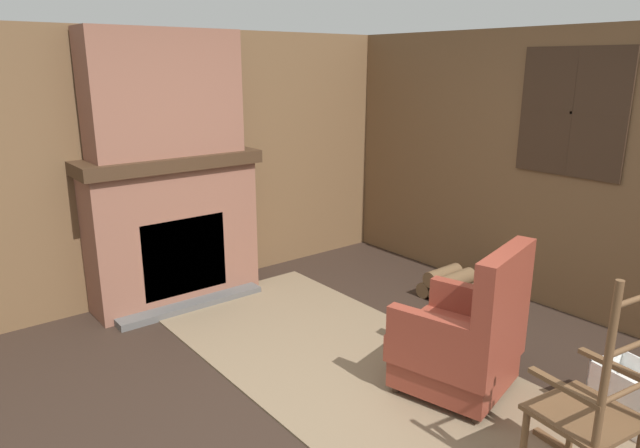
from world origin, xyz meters
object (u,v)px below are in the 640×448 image
at_px(armchair, 464,341).
at_px(decorative_plate_on_mantel, 171,137).
at_px(oil_lamp_vase, 97,148).
at_px(storage_case, 220,140).
at_px(rocking_chair, 592,422).
at_px(firewood_stack, 449,285).
at_px(laundry_basket, 632,396).

bearing_deg(armchair, decorative_plate_on_mantel, 1.09).
distance_m(oil_lamp_vase, storage_case, 1.09).
height_order(armchair, rocking_chair, rocking_chair).
bearing_deg(storage_case, armchair, 5.57).
xyz_separation_m(rocking_chair, firewood_stack, (-2.01, 1.43, -0.29)).
relative_size(rocking_chair, laundry_basket, 2.71).
bearing_deg(firewood_stack, laundry_basket, -18.71).
bearing_deg(decorative_plate_on_mantel, oil_lamp_vase, -88.18).
height_order(armchair, storage_case, storage_case).
distance_m(rocking_chair, laundry_basket, 0.83).
distance_m(armchair, firewood_stack, 1.57).
bearing_deg(laundry_basket, armchair, -148.27).
distance_m(rocking_chair, storage_case, 3.71).
xyz_separation_m(armchair, rocking_chair, (0.96, -0.27, 0.05)).
bearing_deg(armchair, laundry_basket, -162.43).
height_order(oil_lamp_vase, decorative_plate_on_mantel, oil_lamp_vase).
relative_size(firewood_stack, laundry_basket, 0.99).
distance_m(firewood_stack, laundry_basket, 1.99).
relative_size(firewood_stack, storage_case, 2.10).
bearing_deg(armchair, firewood_stack, -62.08).
distance_m(laundry_basket, oil_lamp_vase, 4.11).
height_order(armchair, oil_lamp_vase, oil_lamp_vase).
xyz_separation_m(storage_case, decorative_plate_on_mantel, (-0.02, -0.46, 0.06)).
bearing_deg(laundry_basket, rocking_chair, -80.90).
relative_size(armchair, storage_case, 4.74).
bearing_deg(rocking_chair, oil_lamp_vase, 24.75).
height_order(firewood_stack, oil_lamp_vase, oil_lamp_vase).
height_order(storage_case, decorative_plate_on_mantel, decorative_plate_on_mantel).
bearing_deg(storage_case, firewood_stack, 41.95).
bearing_deg(oil_lamp_vase, laundry_basket, 28.40).
distance_m(firewood_stack, oil_lamp_vase, 3.22).
bearing_deg(rocking_chair, decorative_plate_on_mantel, 15.09).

